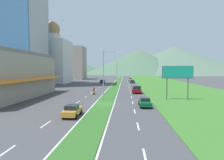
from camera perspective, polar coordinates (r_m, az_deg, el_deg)
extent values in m
plane|color=#424244|center=(33.90, -2.42, -7.23)|extent=(600.00, 600.00, 0.00)
cube|color=#2D6023|center=(93.42, 1.64, -0.60)|extent=(3.20, 240.00, 0.06)
cube|color=#387028|center=(94.87, 14.18, -0.64)|extent=(24.00, 240.00, 0.06)
cube|color=silver|center=(16.95, -29.30, -18.31)|extent=(0.16, 2.80, 0.01)
cube|color=silver|center=(23.09, -19.08, -12.32)|extent=(0.16, 2.80, 0.01)
cube|color=silver|center=(29.77, -13.51, -8.75)|extent=(0.16, 2.80, 0.01)
cube|color=silver|center=(36.69, -10.07, -6.47)|extent=(0.16, 2.80, 0.01)
cube|color=silver|center=(43.74, -7.74, -4.90)|extent=(0.16, 2.80, 0.01)
cube|color=silver|center=(50.87, -6.08, -3.76)|extent=(0.16, 2.80, 0.01)
cube|color=silver|center=(58.04, -4.82, -2.91)|extent=(0.16, 2.80, 0.01)
cube|color=silver|center=(65.25, -3.85, -2.24)|extent=(0.16, 2.80, 0.01)
cube|color=silver|center=(72.48, -3.07, -1.70)|extent=(0.16, 2.80, 0.01)
cube|color=silver|center=(79.72, -2.43, -1.26)|extent=(0.16, 2.80, 0.01)
cube|color=silver|center=(86.98, -1.89, -0.89)|extent=(0.16, 2.80, 0.01)
cube|color=silver|center=(94.25, -1.44, -0.58)|extent=(0.16, 2.80, 0.01)
cube|color=silver|center=(101.52, -1.06, -0.32)|extent=(0.16, 2.80, 0.01)
cube|color=silver|center=(108.80, -0.72, -0.09)|extent=(0.16, 2.80, 0.01)
cube|color=silver|center=(116.08, -0.43, 0.11)|extent=(0.16, 2.80, 0.01)
cube|color=silver|center=(14.56, 9.81, -21.62)|extent=(0.16, 2.80, 0.01)
cube|color=silver|center=(21.40, 7.74, -13.42)|extent=(0.16, 2.80, 0.01)
cube|color=silver|center=(28.48, 6.75, -9.23)|extent=(0.16, 2.80, 0.01)
cube|color=silver|center=(35.65, 6.17, -6.72)|extent=(0.16, 2.80, 0.01)
cube|color=silver|center=(42.87, 5.78, -5.05)|extent=(0.16, 2.80, 0.01)
cube|color=silver|center=(50.13, 5.51, -3.86)|extent=(0.16, 2.80, 0.01)
cube|color=silver|center=(57.39, 5.31, -2.98)|extent=(0.16, 2.80, 0.01)
cube|color=silver|center=(64.67, 5.15, -2.29)|extent=(0.16, 2.80, 0.01)
cube|color=silver|center=(71.96, 5.03, -1.74)|extent=(0.16, 2.80, 0.01)
cube|color=silver|center=(79.25, 4.93, -1.29)|extent=(0.16, 2.80, 0.01)
cube|color=silver|center=(86.55, 4.84, -0.92)|extent=(0.16, 2.80, 0.01)
cube|color=silver|center=(93.85, 4.77, -0.61)|extent=(0.16, 2.80, 0.01)
cube|color=silver|center=(101.15, 4.71, -0.34)|extent=(0.16, 2.80, 0.01)
cube|color=silver|center=(108.45, 4.65, -0.11)|extent=(0.16, 2.80, 0.01)
cube|color=silver|center=(115.76, 4.61, 0.10)|extent=(0.16, 2.80, 0.01)
cube|color=silver|center=(93.51, 0.57, -0.61)|extent=(0.16, 240.00, 0.01)
cube|color=silver|center=(93.37, 2.72, -0.62)|extent=(0.16, 240.00, 0.01)
cube|color=orange|center=(43.06, -22.69, 0.25)|extent=(2.82, 24.67, 0.63)
cube|color=silver|center=(91.18, -17.33, 5.15)|extent=(14.75, 14.75, 19.08)
cylinder|color=beige|center=(92.25, -17.44, 11.98)|extent=(7.61, 7.61, 2.90)
sphere|color=#B27F4C|center=(92.89, -17.48, 14.19)|extent=(7.24, 7.24, 7.24)
cube|color=#9E9384|center=(123.60, -11.15, 4.97)|extent=(13.16, 13.16, 20.41)
cone|color=#47664C|center=(315.76, -14.18, 4.46)|extent=(145.37, 145.37, 27.99)
cone|color=#47664C|center=(260.06, 7.87, 5.40)|extent=(146.77, 146.77, 33.14)
cone|color=#516B56|center=(286.33, 17.88, 5.59)|extent=(199.81, 199.81, 38.34)
cylinder|color=#99999E|center=(38.61, -2.57, 1.37)|extent=(0.18, 0.18, 9.83)
cylinder|color=#99999E|center=(38.58, -0.32, 8.46)|extent=(3.05, 0.17, 0.10)
ellipsoid|color=silver|center=(38.44, 1.96, 8.18)|extent=(0.56, 0.28, 0.20)
cylinder|color=#99999E|center=(66.88, 1.44, 1.90)|extent=(0.18, 0.18, 9.34)
cylinder|color=#99999E|center=(67.09, 0.24, 5.77)|extent=(2.82, 0.24, 0.10)
ellipsoid|color=silver|center=(67.26, -0.96, 5.59)|extent=(0.56, 0.28, 0.20)
cylinder|color=#4C4C51|center=(40.16, 15.99, -2.53)|extent=(0.20, 0.20, 4.44)
cylinder|color=#4C4C51|center=(41.23, 21.64, -2.48)|extent=(0.20, 0.20, 4.44)
cube|color=teal|center=(40.37, 18.97, 2.24)|extent=(5.93, 0.16, 2.29)
cube|color=#4C4C51|center=(40.48, 18.93, 2.24)|extent=(6.13, 0.08, 2.49)
cube|color=navy|center=(86.86, 6.06, -0.49)|extent=(1.83, 4.06, 0.65)
cube|color=black|center=(86.99, 6.05, -0.13)|extent=(1.57, 1.79, 0.42)
cylinder|color=black|center=(85.66, 6.67, -0.76)|extent=(0.22, 0.64, 0.64)
cylinder|color=black|center=(85.60, 5.50, -0.76)|extent=(0.22, 0.64, 0.64)
cylinder|color=black|center=(88.18, 6.60, -0.65)|extent=(0.22, 0.64, 0.64)
cylinder|color=black|center=(88.11, 5.45, -0.65)|extent=(0.22, 0.64, 0.64)
cube|color=yellow|center=(102.92, 5.52, 0.10)|extent=(1.77, 4.40, 0.76)
cube|color=black|center=(103.07, 5.52, 0.44)|extent=(1.53, 1.94, 0.44)
cylinder|color=black|center=(101.61, 6.02, -0.15)|extent=(0.22, 0.64, 0.64)
cylinder|color=black|center=(101.56, 5.06, -0.15)|extent=(0.22, 0.64, 0.64)
cylinder|color=black|center=(104.33, 5.97, -0.07)|extent=(0.22, 0.64, 0.64)
cylinder|color=black|center=(104.28, 5.03, -0.06)|extent=(0.22, 0.64, 0.64)
cube|color=#0C5128|center=(32.27, 9.75, -6.66)|extent=(1.76, 4.72, 0.62)
cube|color=black|center=(32.37, 9.73, -5.61)|extent=(1.52, 2.08, 0.53)
cylinder|color=black|center=(30.99, 11.59, -7.67)|extent=(0.22, 0.64, 0.64)
cylinder|color=black|center=(30.82, 8.45, -7.70)|extent=(0.22, 0.64, 0.64)
cylinder|color=black|center=(33.85, 10.93, -6.75)|extent=(0.22, 0.64, 0.64)
cylinder|color=black|center=(33.69, 8.05, -6.77)|extent=(0.22, 0.64, 0.64)
cube|color=#C6842D|center=(25.80, -11.70, -9.11)|extent=(1.74, 4.26, 0.66)
cube|color=black|center=(25.52, -11.82, -7.89)|extent=(1.49, 1.87, 0.53)
cylinder|color=black|center=(27.34, -12.65, -9.13)|extent=(0.22, 0.64, 0.64)
cylinder|color=black|center=(26.92, -9.20, -9.29)|extent=(0.22, 0.64, 0.64)
cylinder|color=black|center=(24.88, -14.41, -10.38)|extent=(0.22, 0.64, 0.64)
cylinder|color=black|center=(24.42, -10.62, -10.59)|extent=(0.22, 0.64, 0.64)
cube|color=navy|center=(87.52, -2.86, -0.41)|extent=(1.88, 4.63, 0.76)
cube|color=black|center=(87.31, -2.87, -0.02)|extent=(1.61, 2.04, 0.45)
cylinder|color=black|center=(89.08, -3.32, -0.60)|extent=(0.22, 0.64, 0.64)
cylinder|color=black|center=(88.87, -2.17, -0.61)|extent=(0.22, 0.64, 0.64)
cylinder|color=black|center=(86.24, -3.56, -0.72)|extent=(0.22, 0.64, 0.64)
cylinder|color=black|center=(86.02, -2.37, -0.73)|extent=(0.22, 0.64, 0.64)
cube|color=maroon|center=(50.27, 7.31, -2.94)|extent=(2.00, 5.40, 0.80)
cube|color=black|center=(48.60, 7.43, -2.20)|extent=(1.84, 2.00, 0.80)
cube|color=maroon|center=(51.37, 8.29, -2.13)|extent=(0.10, 3.20, 0.44)
cube|color=maroon|center=(51.26, 6.19, -2.12)|extent=(0.10, 3.20, 0.44)
cube|color=maroon|center=(52.84, 7.15, -1.97)|extent=(1.84, 0.10, 0.44)
cylinder|color=black|center=(48.78, 8.55, -3.61)|extent=(0.26, 0.80, 0.80)
cylinder|color=black|center=(48.66, 6.29, -3.61)|extent=(0.26, 0.80, 0.80)
cylinder|color=black|center=(51.99, 8.26, -3.19)|extent=(0.26, 0.80, 0.80)
cylinder|color=black|center=(51.88, 6.14, -3.19)|extent=(0.26, 0.80, 0.80)
cylinder|color=black|center=(47.96, -5.20, -3.82)|extent=(0.10, 0.60, 0.60)
cylinder|color=black|center=(46.59, -5.48, -4.03)|extent=(0.12, 0.60, 0.60)
cube|color=yellow|center=(47.26, -5.34, -3.72)|extent=(0.20, 1.12, 0.25)
ellipsoid|color=yellow|center=(47.41, -5.30, -3.26)|extent=(0.24, 0.44, 0.24)
cube|color=maroon|center=(47.08, -5.36, -2.85)|extent=(0.36, 0.28, 0.70)
sphere|color=black|center=(47.08, -5.36, -2.28)|extent=(0.26, 0.26, 0.26)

